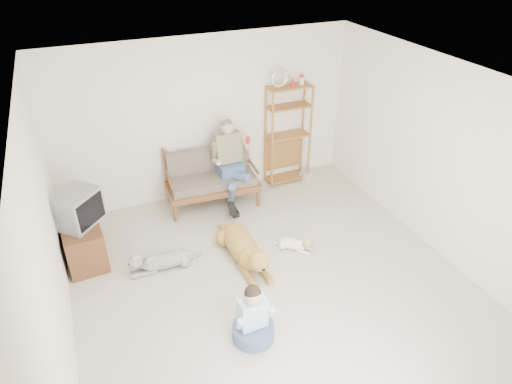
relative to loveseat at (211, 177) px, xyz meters
name	(u,v)px	position (x,y,z in m)	size (l,w,h in m)	color
floor	(276,289)	(0.09, -2.36, -0.49)	(5.50, 5.50, 0.00)	silver
ceiling	(282,90)	(0.09, -2.36, 2.21)	(5.50, 5.50, 0.00)	white
wall_back	(206,119)	(0.09, 0.39, 0.86)	(5.00, 5.00, 0.00)	white
wall_left	(47,257)	(-2.41, -2.36, 0.86)	(5.50, 5.50, 0.00)	white
wall_right	(447,163)	(2.59, -2.36, 0.86)	(5.50, 5.50, 0.00)	white
loveseat	(211,177)	(0.00, 0.00, 0.00)	(1.55, 0.81, 0.95)	brown
man	(231,170)	(0.28, -0.22, 0.18)	(0.55, 0.79, 1.28)	#4C638C
etagere	(288,134)	(1.50, 0.19, 0.43)	(0.79, 0.35, 2.08)	#A06A32
book_stack	(307,175)	(1.87, 0.08, -0.41)	(0.23, 0.16, 0.14)	silver
tv_stand	(83,242)	(-2.13, -0.74, -0.19)	(0.55, 0.93, 0.60)	brown
crt_tv	(77,208)	(-2.10, -0.71, 0.36)	(0.73, 0.74, 0.48)	gray
wall_outlet	(138,190)	(-1.16, 0.38, -0.19)	(0.12, 0.02, 0.08)	silver
golden_retriever	(245,250)	(-0.06, -1.66, -0.29)	(0.42, 1.59, 0.48)	#A37138
shaggy_dog	(160,261)	(-1.20, -1.35, -0.35)	(1.10, 0.26, 0.32)	white
terrier	(297,244)	(0.73, -1.72, -0.38)	(0.50, 0.49, 0.24)	white
child	(253,320)	(-0.49, -2.97, -0.21)	(0.49, 0.49, 0.78)	#4C638C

